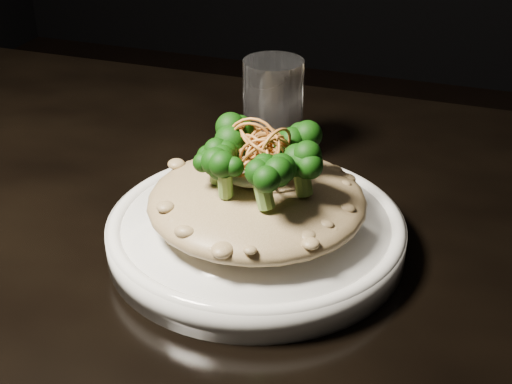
# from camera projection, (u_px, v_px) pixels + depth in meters

# --- Properties ---
(table) EXTENTS (1.10, 0.80, 0.75)m
(table) POSITION_uv_depth(u_px,v_px,m) (211.00, 316.00, 0.67)
(table) COLOR black
(table) RESTS_ON ground
(plate) EXTENTS (0.26, 0.26, 0.03)m
(plate) POSITION_uv_depth(u_px,v_px,m) (256.00, 234.00, 0.62)
(plate) COLOR white
(plate) RESTS_ON table
(risotto) EXTENTS (0.19, 0.19, 0.04)m
(risotto) POSITION_uv_depth(u_px,v_px,m) (257.00, 201.00, 0.60)
(risotto) COLOR brown
(risotto) RESTS_ON plate
(broccoli) EXTENTS (0.12, 0.12, 0.05)m
(broccoli) POSITION_uv_depth(u_px,v_px,m) (260.00, 158.00, 0.58)
(broccoli) COLOR black
(broccoli) RESTS_ON risotto
(cheese) EXTENTS (0.05, 0.05, 0.01)m
(cheese) POSITION_uv_depth(u_px,v_px,m) (251.00, 172.00, 0.59)
(cheese) COLOR silver
(cheese) RESTS_ON risotto
(shallots) EXTENTS (0.05, 0.05, 0.03)m
(shallots) POSITION_uv_depth(u_px,v_px,m) (263.00, 147.00, 0.58)
(shallots) COLOR brown
(shallots) RESTS_ON cheese
(drinking_glass) EXTENTS (0.08, 0.08, 0.11)m
(drinking_glass) POSITION_uv_depth(u_px,v_px,m) (273.00, 111.00, 0.75)
(drinking_glass) COLOR silver
(drinking_glass) RESTS_ON table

